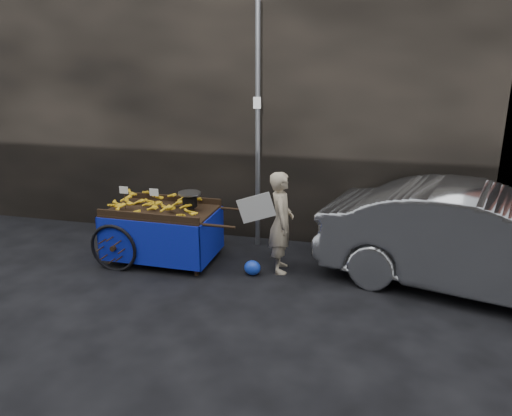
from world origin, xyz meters
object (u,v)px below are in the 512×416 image
(banana_cart, at_px, (159,214))
(parked_car, at_px, (482,242))
(plastic_bag, at_px, (252,268))
(vendor, at_px, (281,222))

(banana_cart, distance_m, parked_car, 4.69)
(plastic_bag, xyz_separation_m, parked_car, (3.14, 0.26, 0.60))
(vendor, relative_size, plastic_bag, 6.14)
(banana_cart, xyz_separation_m, parked_car, (4.69, 0.05, -0.04))
(banana_cart, bearing_deg, vendor, 2.98)
(banana_cart, distance_m, vendor, 1.92)
(banana_cart, distance_m, plastic_bag, 1.69)
(banana_cart, xyz_separation_m, vendor, (1.92, 0.06, 0.01))
(vendor, xyz_separation_m, parked_car, (2.77, -0.01, -0.05))
(vendor, bearing_deg, banana_cart, 80.43)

